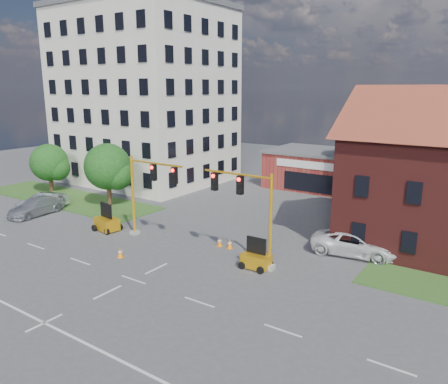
# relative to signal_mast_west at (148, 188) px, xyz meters

# --- Properties ---
(ground) EXTENTS (120.00, 120.00, 0.00)m
(ground) POSITION_rel_signal_mast_west_xyz_m (4.36, -6.00, -3.92)
(ground) COLOR #47474A
(ground) RESTS_ON ground
(grass_verge_nw) EXTENTS (22.00, 6.00, 0.08)m
(grass_verge_nw) POSITION_rel_signal_mast_west_xyz_m (-15.64, 4.00, -3.88)
(grass_verge_nw) COLOR #2E5821
(grass_verge_nw) RESTS_ON ground
(lane_markings) EXTENTS (60.00, 36.00, 0.01)m
(lane_markings) POSITION_rel_signal_mast_west_xyz_m (4.36, -9.00, -3.91)
(lane_markings) COLOR silver
(lane_markings) RESTS_ON ground
(office_block) EXTENTS (18.40, 15.40, 20.60)m
(office_block) POSITION_rel_signal_mast_west_xyz_m (-15.64, 15.91, 6.39)
(office_block) COLOR beige
(office_block) RESTS_ON ground
(brick_shop) EXTENTS (12.40, 8.40, 4.30)m
(brick_shop) POSITION_rel_signal_mast_west_xyz_m (4.36, 23.99, -1.76)
(brick_shop) COLOR maroon
(brick_shop) RESTS_ON ground
(tree_large) EXTENTS (7.87, 7.49, 10.43)m
(tree_large) POSITION_rel_signal_mast_west_xyz_m (11.24, 21.08, 2.48)
(tree_large) COLOR #382414
(tree_large) RESTS_ON ground
(tree_nw_front) EXTENTS (4.65, 4.43, 6.14)m
(tree_nw_front) POSITION_rel_signal_mast_west_xyz_m (-9.42, 4.58, -0.17)
(tree_nw_front) COLOR #382414
(tree_nw_front) RESTS_ON ground
(tree_nw_rear) EXTENTS (4.26, 4.06, 5.31)m
(tree_nw_rear) POSITION_rel_signal_mast_west_xyz_m (-19.44, 5.08, -0.78)
(tree_nw_rear) COLOR #382414
(tree_nw_rear) RESTS_ON ground
(signal_mast_west) EXTENTS (5.30, 0.60, 6.20)m
(signal_mast_west) POSITION_rel_signal_mast_west_xyz_m (0.00, 0.00, 0.00)
(signal_mast_west) COLOR gray
(signal_mast_west) RESTS_ON ground
(signal_mast_east) EXTENTS (5.30, 0.60, 6.20)m
(signal_mast_east) POSITION_rel_signal_mast_west_xyz_m (8.71, 0.00, 0.00)
(signal_mast_east) COLOR gray
(signal_mast_east) RESTS_ON ground
(trailer_west) EXTENTS (2.13, 1.61, 2.20)m
(trailer_west) POSITION_rel_signal_mast_west_xyz_m (-4.12, -0.64, -3.23)
(trailer_west) COLOR #EAA313
(trailer_west) RESTS_ON ground
(trailer_east) EXTENTS (1.76, 1.19, 1.99)m
(trailer_east) POSITION_rel_signal_mast_west_xyz_m (9.58, -0.35, -3.30)
(trailer_east) COLOR #EAA313
(trailer_east) RESTS_ON ground
(cone_a) EXTENTS (0.40, 0.40, 0.70)m
(cone_a) POSITION_rel_signal_mast_west_xyz_m (1.06, -4.00, -3.58)
(cone_a) COLOR orange
(cone_a) RESTS_ON ground
(cone_b) EXTENTS (0.40, 0.40, 0.70)m
(cone_b) POSITION_rel_signal_mast_west_xyz_m (5.38, 1.58, -3.58)
(cone_b) COLOR orange
(cone_b) RESTS_ON ground
(cone_c) EXTENTS (0.40, 0.40, 0.70)m
(cone_c) POSITION_rel_signal_mast_west_xyz_m (9.90, 0.24, -3.58)
(cone_c) COLOR orange
(cone_c) RESTS_ON ground
(cone_d) EXTENTS (0.40, 0.40, 0.70)m
(cone_d) POSITION_rel_signal_mast_west_xyz_m (6.25, 1.62, -3.58)
(cone_d) COLOR orange
(cone_d) RESTS_ON ground
(pickup_white) EXTENTS (6.23, 3.50, 1.64)m
(pickup_white) POSITION_rel_signal_mast_west_xyz_m (14.04, 5.55, -3.10)
(pickup_white) COLOR white
(pickup_white) RESTS_ON ground
(sedan_silver_front) EXTENTS (2.19, 4.85, 1.54)m
(sedan_silver_front) POSITION_rel_signal_mast_west_xyz_m (-13.93, 0.11, -3.15)
(sedan_silver_front) COLOR #A5A6AC
(sedan_silver_front) RESTS_ON ground
(sedan_silver_rear) EXTENTS (2.62, 5.49, 1.55)m
(sedan_silver_rear) POSITION_rel_signal_mast_west_xyz_m (-12.98, -1.14, -3.15)
(sedan_silver_rear) COLOR #A5A6AC
(sedan_silver_rear) RESTS_ON ground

